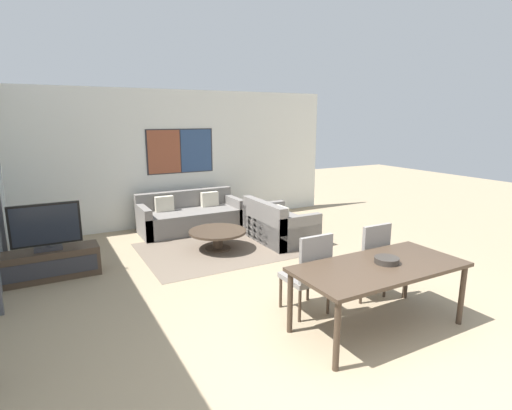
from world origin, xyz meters
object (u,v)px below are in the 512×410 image
(dining_table, at_px, (380,271))
(dining_chair_left, at_px, (309,271))
(sofa_side, at_px, (277,227))
(dining_chair_centre, at_px, (368,257))
(television, at_px, (46,228))
(coffee_table, at_px, (218,235))
(tv_console, at_px, (50,264))
(sofa_main, at_px, (190,217))
(fruit_bowl, at_px, (387,260))

(dining_table, xyz_separation_m, dining_chair_left, (-0.46, 0.62, -0.13))
(sofa_side, xyz_separation_m, dining_chair_centre, (-0.24, -2.57, 0.26))
(television, height_order, coffee_table, television)
(tv_console, bearing_deg, television, 90.00)
(television, xyz_separation_m, sofa_main, (2.59, 1.45, -0.48))
(tv_console, distance_m, dining_chair_centre, 4.38)
(dining_chair_left, bearing_deg, fruit_bowl, -46.98)
(coffee_table, distance_m, fruit_bowl, 3.33)
(tv_console, height_order, television, television)
(sofa_main, relative_size, fruit_bowl, 7.73)
(dining_table, distance_m, dining_chair_left, 0.78)
(dining_chair_centre, bearing_deg, coffee_table, 109.44)
(sofa_main, xyz_separation_m, dining_chair_centre, (0.93, -4.06, 0.26))
(sofa_main, xyz_separation_m, sofa_side, (1.16, -1.49, 0.00))
(television, relative_size, dining_chair_centre, 0.93)
(sofa_side, distance_m, coffee_table, 1.17)
(tv_console, height_order, coffee_table, tv_console)
(dining_table, bearing_deg, sofa_side, 77.73)
(sofa_main, relative_size, coffee_table, 2.06)
(dining_chair_left, relative_size, fruit_bowl, 3.72)
(fruit_bowl, bearing_deg, television, 134.46)
(sofa_side, relative_size, dining_chair_left, 1.38)
(sofa_side, bearing_deg, television, 89.42)
(sofa_side, relative_size, dining_table, 0.72)
(sofa_main, bearing_deg, tv_console, -150.66)
(sofa_main, bearing_deg, coffee_table, -90.00)
(coffee_table, relative_size, dining_table, 0.53)
(sofa_main, distance_m, sofa_side, 1.89)
(sofa_side, distance_m, dining_table, 3.29)
(dining_table, relative_size, dining_chair_centre, 1.91)
(coffee_table, bearing_deg, sofa_main, 90.00)
(tv_console, xyz_separation_m, dining_chair_centre, (3.51, -2.60, 0.32))
(sofa_main, xyz_separation_m, coffee_table, (-0.00, -1.43, -0.01))
(sofa_side, relative_size, coffee_table, 1.37)
(tv_console, distance_m, television, 0.53)
(tv_console, relative_size, dining_chair_left, 1.34)
(tv_console, xyz_separation_m, dining_table, (3.05, -3.23, 0.44))
(sofa_side, distance_m, dining_chair_left, 2.84)
(sofa_main, bearing_deg, fruit_bowl, -82.98)
(fruit_bowl, bearing_deg, tv_console, 134.47)
(dining_chair_left, height_order, fruit_bowl, dining_chair_left)
(television, distance_m, dining_table, 4.45)
(tv_console, relative_size, dining_table, 0.70)
(television, relative_size, fruit_bowl, 3.45)
(television, height_order, fruit_bowl, television)
(sofa_side, relative_size, fruit_bowl, 5.15)
(dining_chair_left, bearing_deg, tv_console, 134.80)
(television, height_order, dining_table, television)
(coffee_table, height_order, fruit_bowl, fruit_bowl)
(coffee_table, relative_size, dining_chair_centre, 1.01)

